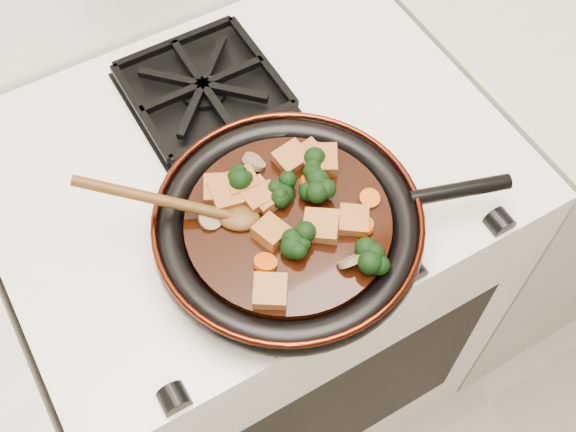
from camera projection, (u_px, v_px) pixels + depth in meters
stove at (257, 290)px, 1.45m from camera, size 0.76×0.60×0.90m
burner_grate_front at (294, 222)px, 1.00m from camera, size 0.23×0.23×0.03m
burner_grate_back at (203, 89)px, 1.12m from camera, size 0.23×0.23×0.03m
skillet at (289, 226)px, 0.96m from camera, size 0.48×0.36×0.05m
braising_sauce at (288, 224)px, 0.95m from camera, size 0.27×0.27×0.02m
tofu_cube_0 at (218, 190)px, 0.96m from camera, size 0.05×0.05×0.02m
tofu_cube_1 at (353, 221)px, 0.93m from camera, size 0.05×0.06×0.03m
tofu_cube_2 at (271, 232)px, 0.93m from camera, size 0.05×0.05×0.03m
tofu_cube_3 at (257, 196)px, 0.95m from camera, size 0.04×0.05×0.02m
tofu_cube_4 at (242, 184)px, 0.96m from camera, size 0.05×0.04×0.03m
tofu_cube_5 at (321, 227)px, 0.93m from camera, size 0.07×0.06×0.03m
tofu_cube_6 at (270, 292)px, 0.88m from camera, size 0.06×0.06×0.03m
tofu_cube_7 at (291, 159)px, 0.99m from camera, size 0.05×0.04×0.03m
tofu_cube_8 at (309, 155)px, 0.99m from camera, size 0.04×0.04×0.02m
tofu_cube_9 at (321, 161)px, 0.98m from camera, size 0.06×0.06×0.03m
tofu_cube_10 at (267, 199)px, 0.95m from camera, size 0.04×0.04×0.03m
tofu_cube_11 at (227, 196)px, 0.95m from camera, size 0.05×0.05×0.03m
broccoli_floret_0 at (239, 184)px, 0.96m from camera, size 0.07×0.08×0.07m
broccoli_floret_1 at (285, 194)px, 0.95m from camera, size 0.07×0.07×0.06m
broccoli_floret_2 at (314, 171)px, 0.97m from camera, size 0.07×0.07×0.06m
broccoli_floret_3 at (319, 194)px, 0.95m from camera, size 0.08×0.08×0.07m
broccoli_floret_4 at (298, 242)px, 0.91m from camera, size 0.08×0.08×0.06m
broccoli_floret_5 at (366, 262)px, 0.90m from camera, size 0.08×0.08×0.05m
carrot_coin_0 at (369, 198)px, 0.96m from camera, size 0.03×0.03×0.01m
carrot_coin_1 at (311, 183)px, 0.97m from camera, size 0.04×0.03×0.03m
carrot_coin_2 at (265, 263)px, 0.91m from camera, size 0.03×0.03×0.02m
carrot_coin_3 at (362, 226)px, 0.93m from camera, size 0.03×0.03×0.02m
mushroom_slice_0 at (254, 162)px, 0.99m from camera, size 0.03×0.04×0.03m
mushroom_slice_1 at (350, 261)px, 0.90m from camera, size 0.03×0.03×0.03m
mushroom_slice_2 at (210, 219)px, 0.94m from camera, size 0.04×0.04×0.02m
mushroom_slice_3 at (275, 287)px, 0.89m from camera, size 0.03×0.03×0.02m
wooden_spoon at (195, 208)px, 0.93m from camera, size 0.13×0.10×0.22m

